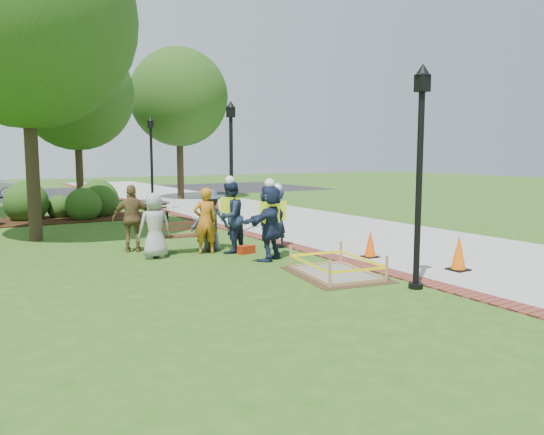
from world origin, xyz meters
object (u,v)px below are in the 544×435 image
wet_concrete_pad (336,264)px  bench_near (184,243)px  lamp_near (420,160)px  hivis_worker_c (230,215)px  cone_front (459,254)px  hivis_worker_b (277,216)px  hivis_worker_a (270,220)px

wet_concrete_pad → bench_near: 4.53m
wet_concrete_pad → bench_near: (-1.87, 4.12, 0.02)m
lamp_near → hivis_worker_c: 5.63m
cone_front → hivis_worker_b: (-1.98, 4.50, 0.51)m
hivis_worker_b → bench_near: bearing=163.7°
cone_front → lamp_near: size_ratio=0.19×
lamp_near → cone_front: bearing=17.7°
bench_near → cone_front: cone_front is taller
lamp_near → hivis_worker_b: size_ratio=2.37×
bench_near → hivis_worker_a: hivis_worker_a is taller
lamp_near → hivis_worker_c: lamp_near is taller
cone_front → hivis_worker_a: 4.43m
bench_near → hivis_worker_a: 2.59m
hivis_worker_a → hivis_worker_c: size_ratio=0.99×
wet_concrete_pad → hivis_worker_a: (-0.41, 2.11, 0.76)m
bench_near → hivis_worker_b: bearing=-16.3°
lamp_near → hivis_worker_c: bearing=105.1°
hivis_worker_a → hivis_worker_b: bearing=52.1°
bench_near → hivis_worker_a: (1.46, -2.01, 0.74)m
hivis_worker_a → hivis_worker_b: (1.00, 1.29, -0.09)m
cone_front → hivis_worker_c: hivis_worker_c is taller
hivis_worker_a → hivis_worker_c: 1.46m
wet_concrete_pad → cone_front: size_ratio=3.13×
cone_front → wet_concrete_pad: bearing=156.9°
lamp_near → hivis_worker_b: 5.36m
cone_front → lamp_near: (-1.95, -0.62, 2.09)m
lamp_near → hivis_worker_a: 4.24m
wet_concrete_pad → hivis_worker_b: 3.51m
wet_concrete_pad → lamp_near: (0.62, -1.72, 2.25)m
hivis_worker_b → hivis_worker_c: bearing=175.1°
bench_near → lamp_near: 6.73m
cone_front → hivis_worker_a: hivis_worker_a is taller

